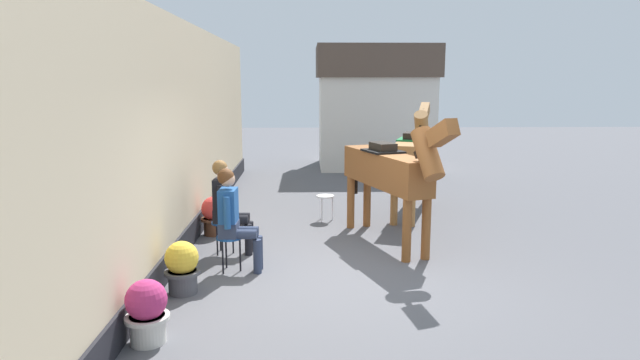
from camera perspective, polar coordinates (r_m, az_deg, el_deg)
The scene contains 12 objects.
ground_plane at distance 10.22m, azimuth 2.00°, elevation -3.99°, with size 40.00×40.00×0.00m, color #56565B.
pub_facade_wall at distance 8.67m, azimuth -14.42°, elevation 3.46°, with size 0.34×14.00×3.40m.
distant_cottage at distance 16.31m, azimuth 5.68°, elevation 7.69°, with size 3.40×2.60×3.50m.
seated_visitor_near at distance 7.35m, azimuth -8.96°, elevation -3.56°, with size 0.61×0.49×1.39m.
seated_visitor_far at distance 8.13m, azimuth -9.63°, elevation -2.25°, with size 0.61×0.49×1.39m.
saddled_horse_near at distance 8.46m, azimuth 7.20°, elevation 0.95°, with size 1.25×2.87×2.06m.
saddled_horse_far at distance 10.67m, azimuth 9.65°, elevation 2.81°, with size 1.25×2.87×2.06m.
flower_planter_nearest at distance 5.70m, azimuth -17.50°, elevation -12.74°, with size 0.43×0.43×0.64m.
flower_planter_inner_near at distance 6.84m, azimuth -14.09°, elevation -8.66°, with size 0.43×0.43×0.64m.
flower_planter_farthest at distance 9.25m, azimuth -10.94°, elevation -3.57°, with size 0.43×0.43×0.64m.
spare_stool_white at distance 10.00m, azimuth 0.56°, elevation -1.95°, with size 0.32×0.32×0.46m.
satchel_bag at distance 9.29m, azimuth -7.91°, elevation -4.90°, with size 0.28×0.12×0.20m, color black.
Camera 1 is at (-0.60, -6.89, 2.52)m, focal length 30.91 mm.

